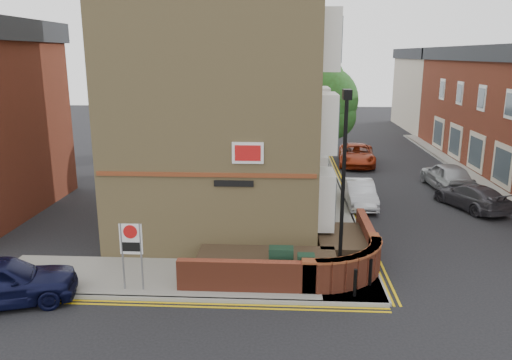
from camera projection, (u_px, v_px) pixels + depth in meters
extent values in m
plane|color=black|center=(290.00, 304.00, 15.27)|extent=(120.00, 120.00, 0.00)
cube|color=gray|center=(186.00, 278.00, 16.90)|extent=(13.00, 3.00, 0.12)
cube|color=gray|center=(320.00, 178.00, 30.64)|extent=(2.00, 32.00, 0.12)
cube|color=gray|center=(177.00, 299.00, 15.45)|extent=(13.00, 0.15, 0.12)
cube|color=gray|center=(336.00, 178.00, 30.59)|extent=(0.15, 32.00, 0.12)
cube|color=gray|center=(489.00, 193.00, 27.25)|extent=(0.15, 40.00, 0.12)
cube|color=gold|center=(176.00, 305.00, 15.22)|extent=(13.00, 0.28, 0.01)
cube|color=gold|center=(340.00, 179.00, 30.59)|extent=(0.28, 32.00, 0.01)
cube|color=tan|center=(222.00, 97.00, 21.81)|extent=(8.00, 10.00, 11.00)
cube|color=brown|center=(205.00, 175.00, 17.50)|extent=(7.80, 0.06, 0.15)
cube|color=white|center=(248.00, 153.00, 17.21)|extent=(1.10, 0.05, 0.75)
cube|color=black|center=(234.00, 184.00, 17.51)|extent=(1.40, 0.04, 0.22)
cylinder|color=black|center=(343.00, 196.00, 15.59)|extent=(0.12, 0.12, 6.00)
cylinder|color=black|center=(339.00, 273.00, 16.22)|extent=(0.20, 0.20, 0.80)
cube|color=black|center=(347.00, 94.00, 14.82)|extent=(0.25, 0.50, 0.30)
cube|color=#152F1E|center=(281.00, 265.00, 16.37)|extent=(0.80, 0.45, 1.20)
cube|color=#152F1E|center=(306.00, 270.00, 16.05)|extent=(0.55, 0.40, 1.10)
cylinder|color=black|center=(355.00, 283.00, 15.41)|extent=(0.11, 0.11, 0.90)
cylinder|color=black|center=(370.00, 272.00, 16.16)|extent=(0.11, 0.11, 0.90)
cylinder|color=slate|center=(123.00, 257.00, 15.75)|extent=(0.06, 0.06, 2.20)
cylinder|color=slate|center=(141.00, 257.00, 15.71)|extent=(0.06, 0.06, 2.20)
cube|color=white|center=(131.00, 239.00, 15.58)|extent=(0.72, 0.04, 1.00)
cylinder|color=red|center=(130.00, 232.00, 15.49)|extent=(0.44, 0.02, 0.44)
cube|color=beige|center=(430.00, 94.00, 50.42)|extent=(5.00, 12.00, 7.00)
cube|color=#24262B|center=(434.00, 54.00, 49.44)|extent=(5.40, 12.40, 1.00)
cylinder|color=#382B1E|center=(324.00, 146.00, 28.13)|extent=(0.24, 0.24, 4.55)
sphere|color=#234316|center=(325.00, 100.00, 27.50)|extent=(3.64, 3.64, 3.64)
sphere|color=#234316|center=(332.00, 116.00, 27.39)|extent=(2.60, 2.60, 2.60)
sphere|color=#234316|center=(319.00, 107.00, 28.01)|extent=(2.86, 2.86, 2.86)
cylinder|color=#382B1E|center=(315.00, 123.00, 35.82)|extent=(0.24, 0.24, 5.04)
sphere|color=#234316|center=(317.00, 82.00, 35.11)|extent=(4.03, 4.03, 4.03)
sphere|color=#234316|center=(322.00, 96.00, 35.03)|extent=(2.88, 2.88, 2.88)
sphere|color=#234316|center=(312.00, 89.00, 35.64)|extent=(3.17, 3.17, 3.17)
cylinder|color=#382B1E|center=(310.00, 112.00, 43.60)|extent=(0.24, 0.24, 4.76)
sphere|color=#234316|center=(311.00, 81.00, 42.93)|extent=(3.81, 3.81, 3.81)
sphere|color=#234316|center=(315.00, 91.00, 42.84)|extent=(2.72, 2.72, 2.72)
sphere|color=#234316|center=(307.00, 86.00, 43.45)|extent=(2.99, 2.99, 2.99)
cylinder|color=black|center=(318.00, 130.00, 38.93)|extent=(0.10, 0.10, 3.20)
imported|color=black|center=(319.00, 103.00, 38.41)|extent=(0.20, 0.16, 1.00)
imported|color=black|center=(0.00, 281.00, 15.08)|extent=(4.77, 3.10, 1.51)
imported|color=#B8BBC1|center=(360.00, 193.00, 25.07)|extent=(1.36, 3.87, 1.27)
imported|color=maroon|center=(357.00, 155.00, 34.36)|extent=(2.84, 5.32, 1.42)
imported|color=#343339|center=(471.00, 196.00, 24.60)|extent=(3.12, 4.61, 1.24)
imported|color=#95989B|center=(447.00, 176.00, 28.15)|extent=(2.11, 4.64, 1.54)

